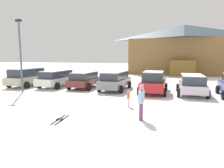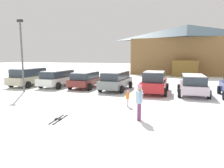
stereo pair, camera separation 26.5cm
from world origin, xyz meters
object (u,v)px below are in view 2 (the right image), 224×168
at_px(parked_white_suv, 58,78).
at_px(skier_child_in_orange_jacket, 128,97).
at_px(parked_grey_wagon, 116,80).
at_px(parked_beige_suv, 29,76).
at_px(ski_lodge, 186,49).
at_px(lamp_post, 22,52).
at_px(skier_adult_in_blue_parka, 139,100).
at_px(parked_red_sedan, 154,82).
at_px(parked_silver_wagon, 193,84).
at_px(parked_maroon_van, 86,79).
at_px(pair_of_skis, 59,119).

relative_size(parked_white_suv, skier_child_in_orange_jacket, 4.79).
bearing_deg(parked_grey_wagon, parked_beige_suv, -177.57).
distance_m(ski_lodge, lamp_post, 26.15).
bearing_deg(skier_adult_in_blue_parka, parked_red_sedan, 91.92).
bearing_deg(lamp_post, ski_lodge, 59.89).
xyz_separation_m(parked_grey_wagon, parked_red_sedan, (3.38, -0.37, -0.01)).
distance_m(skier_child_in_orange_jacket, lamp_post, 10.12).
distance_m(parked_grey_wagon, skier_child_in_orange_jacket, 6.05).
xyz_separation_m(parked_beige_suv, skier_adult_in_blue_parka, (12.75, -7.38, -0.02)).
bearing_deg(ski_lodge, parked_silver_wagon, -89.33).
bearing_deg(parked_beige_suv, lamp_post, -55.74).
height_order(skier_child_in_orange_jacket, lamp_post, lamp_post).
distance_m(parked_beige_suv, parked_silver_wagon, 15.42).
bearing_deg(lamp_post, parked_red_sedan, 16.46).
distance_m(skier_adult_in_blue_parka, lamp_post, 11.74).
xyz_separation_m(parked_maroon_van, parked_silver_wagon, (9.40, -0.48, 0.02)).
bearing_deg(lamp_post, pair_of_skis, -37.86).
height_order(skier_adult_in_blue_parka, lamp_post, lamp_post).
distance_m(skier_adult_in_blue_parka, pair_of_skis, 3.89).
bearing_deg(parked_grey_wagon, parked_silver_wagon, -2.69).
bearing_deg(parked_white_suv, parked_maroon_van, 2.28).
bearing_deg(ski_lodge, skier_child_in_orange_jacket, -98.27).
bearing_deg(parked_beige_suv, parked_maroon_van, 5.37).
height_order(parked_maroon_van, parked_red_sedan, parked_red_sedan).
xyz_separation_m(ski_lodge, parked_beige_suv, (-15.19, -19.56, -3.18)).
height_order(skier_child_in_orange_jacket, pair_of_skis, skier_child_in_orange_jacket).
height_order(ski_lodge, lamp_post, ski_lodge).
bearing_deg(parked_beige_suv, pair_of_skis, -43.06).
bearing_deg(parked_white_suv, lamp_post, -106.14).
distance_m(parked_maroon_van, skier_adult_in_blue_parka, 10.40).
xyz_separation_m(parked_red_sedan, lamp_post, (-10.42, -3.08, 2.42)).
bearing_deg(parked_beige_suv, parked_grey_wagon, 2.43).
height_order(parked_grey_wagon, skier_adult_in_blue_parka, skier_adult_in_blue_parka).
xyz_separation_m(ski_lodge, skier_child_in_orange_jacket, (-3.58, -24.67, -3.58)).
bearing_deg(skier_child_in_orange_jacket, parked_grey_wagon, 114.35).
bearing_deg(parked_maroon_van, parked_red_sedan, -4.82).
height_order(parked_beige_suv, lamp_post, lamp_post).
height_order(parked_grey_wagon, lamp_post, lamp_post).
distance_m(ski_lodge, parked_grey_wagon, 20.37).
bearing_deg(lamp_post, parked_maroon_van, 42.57).
relative_size(parked_maroon_van, skier_adult_in_blue_parka, 2.47).
relative_size(parked_maroon_van, parked_red_sedan, 0.90).
bearing_deg(ski_lodge, parked_white_suv, -122.34).
height_order(ski_lodge, parked_grey_wagon, ski_lodge).
xyz_separation_m(ski_lodge, parked_red_sedan, (-2.69, -19.53, -3.26)).
xyz_separation_m(parked_beige_suv, parked_white_suv, (3.10, 0.45, -0.09)).
height_order(parked_red_sedan, skier_child_in_orange_jacket, parked_red_sedan).
xyz_separation_m(parked_white_suv, parked_maroon_van, (2.93, 0.12, -0.04)).
distance_m(ski_lodge, skier_adult_in_blue_parka, 27.23).
distance_m(parked_beige_suv, pair_of_skis, 12.56).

